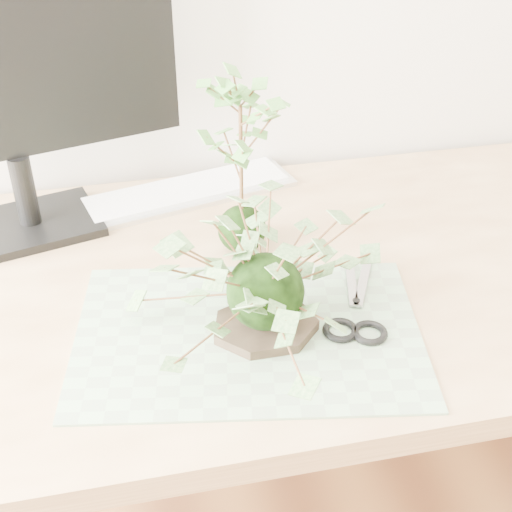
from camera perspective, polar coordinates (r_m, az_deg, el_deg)
name	(u,v)px	position (r m, az deg, el deg)	size (l,w,h in m)	color
desk	(272,317)	(1.17, 1.30, -4.89)	(1.60, 0.70, 0.74)	tan
cutting_mat	(248,334)	(1.00, -0.63, -6.23)	(0.48, 0.32, 0.00)	gray
stone_dish	(265,326)	(0.99, 0.73, -5.63)	(0.15, 0.15, 0.01)	black
ivy_kokedama	(266,261)	(0.93, 0.78, -0.42)	(0.30, 0.30, 0.21)	black
maple_kokedama	(240,119)	(1.06, -1.25, 10.89)	(0.22, 0.22, 0.33)	black
keyboard	(187,191)	(1.32, -5.52, 5.17)	(0.42, 0.21, 0.02)	silver
scissors	(363,319)	(1.02, 8.54, -5.03)	(0.11, 0.21, 0.01)	gray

